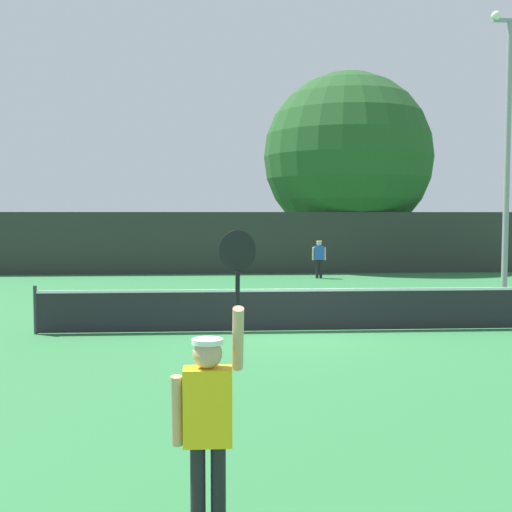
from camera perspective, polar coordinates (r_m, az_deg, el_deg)
ground_plane at (r=14.51m, az=3.12°, el=-6.72°), size 120.00×120.00×0.00m
tennis_net at (r=14.42m, az=3.13°, el=-4.71°), size 11.36×0.08×1.07m
perimeter_fence at (r=28.43m, az=-0.19°, el=1.18°), size 38.81×0.12×2.74m
player_serving at (r=5.15m, az=-4.20°, el=-13.47°), size 0.68×0.39×2.51m
player_receiving at (r=26.46m, az=5.65°, el=0.04°), size 0.57×0.23×1.55m
tennis_ball at (r=15.25m, az=1.19°, el=-6.07°), size 0.07×0.07×0.07m
light_pole at (r=20.95m, az=21.55°, el=9.70°), size 1.18×0.28×8.67m
large_tree at (r=32.24m, az=8.19°, el=8.70°), size 8.31×8.31×9.61m
parked_car_near at (r=35.11m, az=-5.21°, el=0.67°), size 2.43×4.41×1.69m
parked_car_mid at (r=36.59m, az=9.12°, el=0.76°), size 2.32×4.37×1.69m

